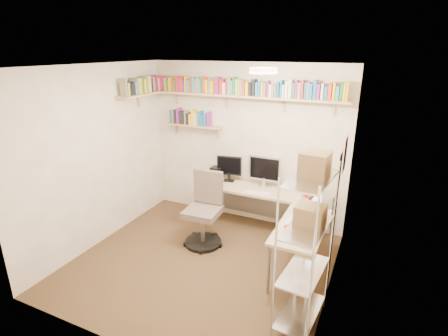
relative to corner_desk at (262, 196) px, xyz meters
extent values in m
plane|color=#42311C|center=(-0.47, -0.99, -0.66)|extent=(3.20, 3.20, 0.00)
cube|color=beige|center=(-0.47, 0.51, 0.59)|extent=(3.20, 0.04, 2.50)
cube|color=beige|center=(-2.07, -0.99, 0.59)|extent=(0.04, 3.00, 2.50)
cube|color=beige|center=(1.13, -0.99, 0.59)|extent=(0.04, 3.00, 2.50)
cube|color=beige|center=(-0.47, -2.49, 0.59)|extent=(3.20, 0.04, 2.50)
cube|color=silver|center=(-0.47, -0.99, 1.84)|extent=(3.20, 3.00, 0.04)
cube|color=white|center=(1.12, -0.44, 0.89)|extent=(0.01, 0.30, 0.42)
cube|color=silver|center=(1.12, -0.84, 0.84)|extent=(0.01, 0.28, 0.38)
cylinder|color=#FFEAC6|center=(0.23, -0.79, 1.80)|extent=(0.30, 0.30, 0.06)
cube|color=tan|center=(-0.47, 0.39, 1.36)|extent=(3.05, 0.25, 0.03)
cube|color=tan|center=(-1.95, -0.04, 1.36)|extent=(0.25, 1.00, 0.03)
cube|color=tan|center=(-1.32, 0.41, 0.84)|extent=(0.95, 0.20, 0.02)
cube|color=tan|center=(-1.67, 0.45, 1.29)|extent=(0.03, 0.20, 0.20)
cube|color=tan|center=(-0.77, 0.45, 1.29)|extent=(0.03, 0.20, 0.20)
cube|color=tan|center=(0.13, 0.45, 1.29)|extent=(0.03, 0.20, 0.20)
cube|color=tan|center=(0.83, 0.45, 1.29)|extent=(0.03, 0.20, 0.20)
cube|color=red|center=(-1.93, 0.39, 1.49)|extent=(0.04, 0.11, 0.22)
cube|color=red|center=(-1.89, 0.39, 1.49)|extent=(0.03, 0.14, 0.23)
cube|color=#83227E|center=(-1.85, 0.39, 1.48)|extent=(0.04, 0.12, 0.21)
cube|color=yellow|center=(-1.79, 0.39, 1.48)|extent=(0.04, 0.11, 0.20)
cube|color=#277733|center=(-1.75, 0.39, 1.46)|extent=(0.04, 0.13, 0.17)
cube|color=yellow|center=(-1.70, 0.39, 1.48)|extent=(0.03, 0.15, 0.20)
cube|color=red|center=(-1.66, 0.39, 1.47)|extent=(0.04, 0.14, 0.19)
cube|color=#277733|center=(-1.62, 0.39, 1.47)|extent=(0.03, 0.13, 0.18)
cube|color=red|center=(-1.57, 0.39, 1.50)|extent=(0.04, 0.12, 0.24)
cube|color=#83227E|center=(-1.52, 0.39, 1.49)|extent=(0.04, 0.15, 0.22)
cube|color=red|center=(-1.49, 0.39, 1.49)|extent=(0.02, 0.13, 0.23)
cube|color=#83227E|center=(-1.46, 0.39, 1.47)|extent=(0.03, 0.13, 0.18)
cube|color=yellow|center=(-1.42, 0.39, 1.49)|extent=(0.03, 0.13, 0.23)
cube|color=teal|center=(-1.37, 0.39, 1.47)|extent=(0.04, 0.13, 0.18)
cube|color=red|center=(-1.33, 0.39, 1.49)|extent=(0.02, 0.15, 0.22)
cube|color=teal|center=(-1.29, 0.39, 1.49)|extent=(0.04, 0.11, 0.22)
cube|color=gray|center=(-1.24, 0.39, 1.48)|extent=(0.04, 0.13, 0.20)
cube|color=gray|center=(-1.20, 0.39, 1.49)|extent=(0.04, 0.15, 0.22)
cube|color=teal|center=(-1.16, 0.39, 1.48)|extent=(0.03, 0.15, 0.21)
cube|color=#277733|center=(-1.13, 0.39, 1.50)|extent=(0.03, 0.12, 0.24)
cube|color=red|center=(-1.09, 0.39, 1.49)|extent=(0.03, 0.15, 0.23)
cube|color=yellow|center=(-1.05, 0.39, 1.47)|extent=(0.04, 0.15, 0.19)
cube|color=gray|center=(-1.00, 0.39, 1.47)|extent=(0.03, 0.11, 0.19)
cube|color=#B2C124|center=(-0.96, 0.39, 1.47)|extent=(0.04, 0.12, 0.19)
cube|color=red|center=(-0.91, 0.39, 1.48)|extent=(0.03, 0.12, 0.21)
cube|color=#83227E|center=(-0.86, 0.39, 1.50)|extent=(0.04, 0.14, 0.24)
cube|color=red|center=(-0.81, 0.39, 1.48)|extent=(0.04, 0.12, 0.21)
cube|color=beige|center=(-0.76, 0.39, 1.46)|extent=(0.04, 0.14, 0.17)
cube|color=#83227E|center=(-0.71, 0.39, 1.49)|extent=(0.03, 0.11, 0.22)
cube|color=#B2C124|center=(-0.68, 0.39, 1.50)|extent=(0.02, 0.13, 0.24)
cube|color=teal|center=(-0.64, 0.39, 1.48)|extent=(0.04, 0.12, 0.20)
cube|color=#277733|center=(-0.60, 0.39, 1.50)|extent=(0.03, 0.14, 0.25)
cube|color=beige|center=(-0.56, 0.39, 1.49)|extent=(0.02, 0.11, 0.22)
cube|color=#B2C124|center=(-0.52, 0.39, 1.49)|extent=(0.03, 0.12, 0.23)
cube|color=gray|center=(-0.48, 0.39, 1.48)|extent=(0.04, 0.13, 0.21)
cube|color=red|center=(-0.44, 0.39, 1.47)|extent=(0.03, 0.14, 0.19)
cube|color=yellow|center=(-0.40, 0.39, 1.47)|extent=(0.04, 0.13, 0.19)
cube|color=black|center=(-0.35, 0.39, 1.47)|extent=(0.04, 0.12, 0.18)
cube|color=black|center=(-0.29, 0.39, 1.49)|extent=(0.04, 0.13, 0.23)
cube|color=teal|center=(-0.25, 0.39, 1.47)|extent=(0.03, 0.12, 0.19)
cube|color=#1F62A0|center=(-0.21, 0.39, 1.48)|extent=(0.04, 0.14, 0.20)
cube|color=yellow|center=(-0.16, 0.39, 1.48)|extent=(0.03, 0.13, 0.20)
cube|color=gray|center=(-0.12, 0.39, 1.47)|extent=(0.03, 0.15, 0.19)
cube|color=#83227E|center=(-0.09, 0.39, 1.49)|extent=(0.03, 0.11, 0.22)
cube|color=beige|center=(-0.04, 0.39, 1.46)|extent=(0.04, 0.13, 0.17)
cube|color=gray|center=(0.00, 0.39, 1.47)|extent=(0.03, 0.14, 0.17)
cube|color=gray|center=(0.03, 0.39, 1.47)|extent=(0.02, 0.11, 0.18)
cube|color=#1F62A0|center=(0.07, 0.39, 1.48)|extent=(0.03, 0.13, 0.20)
cube|color=#1F62A0|center=(0.11, 0.39, 1.49)|extent=(0.03, 0.12, 0.23)
cube|color=beige|center=(0.14, 0.39, 1.46)|extent=(0.02, 0.12, 0.17)
cube|color=beige|center=(0.19, 0.39, 1.49)|extent=(0.04, 0.15, 0.23)
cube|color=beige|center=(0.24, 0.39, 1.50)|extent=(0.04, 0.14, 0.25)
cube|color=#277733|center=(0.28, 0.39, 1.48)|extent=(0.03, 0.13, 0.20)
cube|color=#83227E|center=(0.32, 0.39, 1.50)|extent=(0.03, 0.12, 0.24)
cube|color=gray|center=(0.37, 0.39, 1.48)|extent=(0.04, 0.15, 0.21)
cube|color=red|center=(0.41, 0.39, 1.50)|extent=(0.02, 0.14, 0.24)
cube|color=#1F62A0|center=(0.44, 0.39, 1.48)|extent=(0.02, 0.13, 0.21)
cube|color=gray|center=(0.48, 0.39, 1.49)|extent=(0.03, 0.11, 0.22)
cube|color=#1F62A0|center=(0.52, 0.39, 1.48)|extent=(0.04, 0.14, 0.21)
cube|color=#1F62A0|center=(0.57, 0.39, 1.50)|extent=(0.04, 0.12, 0.25)
cube|color=#83227E|center=(0.62, 0.39, 1.48)|extent=(0.04, 0.12, 0.20)
cube|color=beige|center=(0.67, 0.39, 1.48)|extent=(0.03, 0.13, 0.21)
cube|color=#1F62A0|center=(0.71, 0.39, 1.47)|extent=(0.04, 0.12, 0.17)
cube|color=red|center=(0.77, 0.39, 1.49)|extent=(0.04, 0.14, 0.22)
cube|color=yellow|center=(0.82, 0.39, 1.49)|extent=(0.03, 0.13, 0.23)
cube|color=teal|center=(0.86, 0.39, 1.47)|extent=(0.04, 0.12, 0.18)
cube|color=#277733|center=(0.91, 0.39, 1.49)|extent=(0.03, 0.13, 0.23)
cube|color=yellow|center=(0.95, 0.39, 1.49)|extent=(0.03, 0.14, 0.23)
cube|color=yellow|center=(0.98, 0.39, 1.50)|extent=(0.02, 0.14, 0.25)
cube|color=gray|center=(-1.95, -0.47, 1.50)|extent=(0.11, 0.03, 0.25)
cube|color=#B2C124|center=(-1.95, -0.44, 1.47)|extent=(0.14, 0.03, 0.18)
cube|color=black|center=(-1.95, -0.40, 1.47)|extent=(0.12, 0.04, 0.19)
cube|color=black|center=(-1.95, -0.35, 1.46)|extent=(0.14, 0.03, 0.17)
cube|color=black|center=(-1.95, -0.31, 1.47)|extent=(0.13, 0.04, 0.19)
cube|color=teal|center=(-1.95, -0.27, 1.47)|extent=(0.13, 0.03, 0.19)
cube|color=gray|center=(-1.95, -0.22, 1.50)|extent=(0.13, 0.04, 0.24)
cube|color=yellow|center=(-1.95, -0.17, 1.49)|extent=(0.13, 0.04, 0.23)
cube|color=#277733|center=(-1.95, -0.11, 1.49)|extent=(0.11, 0.04, 0.23)
cube|color=#B2C124|center=(-1.95, -0.06, 1.48)|extent=(0.13, 0.04, 0.21)
cube|color=gray|center=(-1.95, -0.01, 1.50)|extent=(0.12, 0.03, 0.25)
cube|color=#B2C124|center=(-1.95, 0.03, 1.50)|extent=(0.13, 0.03, 0.25)
cube|color=beige|center=(-1.95, 0.08, 1.50)|extent=(0.13, 0.04, 0.25)
cube|color=black|center=(-1.95, 0.12, 1.48)|extent=(0.14, 0.04, 0.21)
cube|color=#B2C124|center=(-1.95, 0.16, 1.49)|extent=(0.13, 0.02, 0.23)
cube|color=#83227E|center=(-1.95, 0.20, 1.50)|extent=(0.12, 0.03, 0.24)
cube|color=#83227E|center=(-1.95, 0.25, 1.50)|extent=(0.15, 0.03, 0.24)
cube|color=#B2C124|center=(-1.95, 0.30, 1.48)|extent=(0.13, 0.04, 0.20)
cube|color=red|center=(-1.95, 0.35, 1.50)|extent=(0.12, 0.04, 0.24)
cube|color=#277733|center=(-1.95, 0.39, 1.47)|extent=(0.13, 0.03, 0.18)
cube|color=#1F62A0|center=(-1.74, 0.41, 0.96)|extent=(0.03, 0.12, 0.21)
cube|color=gray|center=(-1.69, 0.41, 0.96)|extent=(0.04, 0.12, 0.21)
cube|color=black|center=(-1.65, 0.41, 0.96)|extent=(0.04, 0.15, 0.22)
cube|color=#83227E|center=(-1.60, 0.41, 0.98)|extent=(0.04, 0.13, 0.25)
cube|color=black|center=(-1.54, 0.41, 0.96)|extent=(0.04, 0.13, 0.21)
cube|color=black|center=(-1.50, 0.41, 0.95)|extent=(0.04, 0.15, 0.20)
cube|color=gray|center=(-1.46, 0.41, 0.96)|extent=(0.03, 0.13, 0.21)
cube|color=black|center=(-1.42, 0.41, 0.95)|extent=(0.03, 0.14, 0.18)
cube|color=yellow|center=(-1.37, 0.41, 0.94)|extent=(0.04, 0.15, 0.17)
cube|color=yellow|center=(-1.32, 0.41, 0.98)|extent=(0.04, 0.13, 0.24)
cube|color=beige|center=(-1.28, 0.41, 0.95)|extent=(0.03, 0.12, 0.19)
cube|color=yellow|center=(-1.24, 0.41, 0.95)|extent=(0.02, 0.12, 0.20)
cube|color=#1F62A0|center=(-1.20, 0.41, 0.97)|extent=(0.04, 0.15, 0.23)
cube|color=#1F62A0|center=(-1.15, 0.41, 0.94)|extent=(0.04, 0.14, 0.18)
cube|color=#1F62A0|center=(-1.10, 0.41, 0.95)|extent=(0.04, 0.14, 0.19)
cube|color=#83227E|center=(-1.05, 0.41, 0.97)|extent=(0.03, 0.13, 0.23)
cube|color=beige|center=(-0.12, 0.23, -0.01)|extent=(1.71, 0.54, 0.04)
cube|color=beige|center=(0.73, -0.64, -0.01)|extent=(0.54, 1.17, 0.04)
cylinder|color=gray|center=(-0.93, 0.00, -0.34)|extent=(0.04, 0.04, 0.63)
cylinder|color=gray|center=(-0.93, 0.45, -0.34)|extent=(0.04, 0.04, 0.63)
cylinder|color=gray|center=(0.96, 0.45, -0.34)|extent=(0.04, 0.04, 0.63)
cylinder|color=gray|center=(0.51, -1.18, -0.34)|extent=(0.04, 0.04, 0.63)
cylinder|color=gray|center=(0.96, -1.18, -0.34)|extent=(0.04, 0.04, 0.63)
cube|color=gray|center=(-0.12, 0.46, -0.30)|extent=(1.62, 0.02, 0.49)
cube|color=silver|center=(-0.08, 0.33, 0.31)|extent=(0.49, 0.03, 0.38)
cube|color=black|center=(-0.08, 0.32, 0.31)|extent=(0.45, 0.00, 0.33)
cube|color=black|center=(-0.66, 0.33, 0.27)|extent=(0.40, 0.03, 0.31)
cube|color=black|center=(0.86, -0.60, 0.29)|extent=(0.03, 0.52, 0.34)
cube|color=white|center=(0.84, -0.60, 0.29)|extent=(0.00, 0.47, 0.29)
cube|color=white|center=(-0.08, 0.06, 0.02)|extent=(0.38, 0.12, 0.01)
cube|color=white|center=(0.60, -0.60, 0.02)|extent=(0.12, 0.36, 0.01)
cylinder|color=red|center=(0.60, 0.23, 0.02)|extent=(0.09, 0.09, 0.02)
cylinder|color=red|center=(0.60, 0.23, 0.15)|extent=(0.02, 0.02, 0.25)
cone|color=red|center=(0.60, 0.23, 0.30)|extent=(0.11, 0.11, 0.08)
sphere|color=#FFBF72|center=(0.60, 0.23, 0.27)|extent=(0.05, 0.05, 0.05)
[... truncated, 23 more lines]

